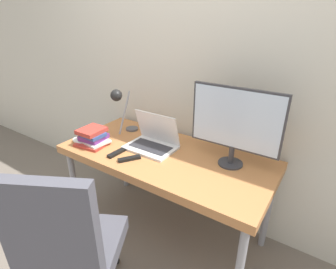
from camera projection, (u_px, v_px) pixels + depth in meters
ground_plane at (138, 261)px, 1.95m from camera, size 12.00×12.00×0.00m
wall_back at (196, 68)px, 2.01m from camera, size 8.00×0.05×2.60m
desk at (165, 161)px, 1.95m from camera, size 1.56×0.73×0.75m
laptop at (153, 141)px, 1.99m from camera, size 0.37×0.26×0.27m
monitor at (235, 122)px, 1.66m from camera, size 0.59×0.17×0.53m
desk_lamp at (120, 103)px, 2.10m from camera, size 0.11×0.26×0.40m
office_chair at (68, 245)px, 1.35m from camera, size 0.66×0.65×1.07m
book_stack at (93, 137)px, 2.03m from camera, size 0.25×0.22×0.13m
tv_remote at (129, 159)px, 1.83m from camera, size 0.12×0.15×0.02m
media_remote at (116, 153)px, 1.90m from camera, size 0.05×0.15×0.02m
game_controller at (81, 140)px, 2.07m from camera, size 0.16×0.10×0.04m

